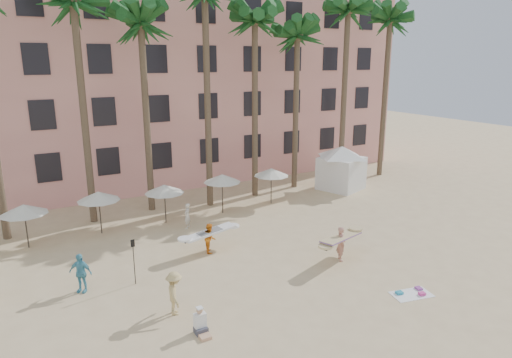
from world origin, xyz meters
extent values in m
plane|color=#D1B789|center=(0.00, 0.00, 0.00)|extent=(120.00, 120.00, 0.00)
cube|color=#F8A497|center=(7.00, 26.00, 8.00)|extent=(35.00, 14.00, 16.00)
cylinder|color=brown|center=(-5.00, 15.00, 6.75)|extent=(0.44, 0.44, 13.50)
cylinder|color=brown|center=(-1.00, 15.50, 6.25)|extent=(0.44, 0.44, 12.50)
cylinder|color=brown|center=(3.00, 14.50, 7.25)|extent=(0.44, 0.44, 14.50)
cylinder|color=brown|center=(7.00, 15.00, 6.50)|extent=(0.44, 0.44, 13.00)
cylinder|color=brown|center=(11.00, 15.50, 6.00)|extent=(0.44, 0.44, 12.00)
cylinder|color=brown|center=(15.00, 14.50, 7.00)|extent=(0.44, 0.44, 14.00)
cylinder|color=brown|center=(20.00, 15.00, 6.75)|extent=(0.44, 0.44, 13.50)
cylinder|color=#332B23|center=(-9.00, 12.40, 1.20)|extent=(0.07, 0.07, 2.40)
cone|color=silver|center=(-9.00, 12.40, 2.25)|extent=(2.50, 2.50, 0.55)
cylinder|color=#332B23|center=(-5.00, 12.60, 1.25)|extent=(0.07, 0.07, 2.50)
cone|color=silver|center=(-5.00, 12.60, 2.35)|extent=(2.50, 2.50, 0.55)
cylinder|color=#332B23|center=(-1.00, 12.50, 1.20)|extent=(0.07, 0.07, 2.40)
cone|color=silver|center=(-1.00, 12.50, 2.25)|extent=(2.50, 2.50, 0.55)
cylinder|color=#332B23|center=(3.00, 12.40, 1.30)|extent=(0.07, 0.07, 2.60)
cone|color=silver|center=(3.00, 12.40, 2.45)|extent=(2.50, 2.50, 0.55)
cylinder|color=#332B23|center=(7.00, 12.60, 1.25)|extent=(0.07, 0.07, 2.50)
cone|color=silver|center=(7.00, 12.60, 2.35)|extent=(2.50, 2.50, 0.55)
cube|color=white|center=(13.90, 13.10, 1.30)|extent=(3.84, 3.84, 2.60)
cone|color=white|center=(13.90, 13.10, 3.05)|extent=(5.76, 5.76, 0.90)
cube|color=white|center=(5.52, -1.90, 0.01)|extent=(1.97, 1.36, 0.02)
cube|color=teal|center=(5.07, -1.60, 0.07)|extent=(0.35, 0.31, 0.10)
cube|color=#D23A8D|center=(5.87, -2.18, 0.08)|extent=(0.32, 0.27, 0.12)
cube|color=#8F3E95|center=(6.17, -1.73, 0.06)|extent=(0.32, 0.35, 0.08)
imported|color=tan|center=(5.10, 2.51, 0.92)|extent=(0.68, 0.79, 1.84)
cube|color=tan|center=(5.10, 2.51, 1.29)|extent=(3.19, 1.82, 0.37)
imported|color=orange|center=(-0.41, 6.86, 0.81)|extent=(0.81, 0.93, 1.62)
cube|color=white|center=(-0.41, 6.86, 1.13)|extent=(3.14, 1.21, 0.31)
imported|color=#4D9FB5|center=(-7.25, 5.68, 0.92)|extent=(1.12, 1.03, 1.84)
imported|color=beige|center=(-0.15, 10.87, 0.80)|extent=(0.67, 0.69, 1.60)
imported|color=tan|center=(-4.21, 1.83, 0.93)|extent=(0.91, 1.31, 1.85)
cylinder|color=black|center=(-4.96, 5.20, 1.05)|extent=(0.04, 0.04, 2.10)
cube|color=black|center=(-4.96, 5.20, 2.05)|extent=(0.18, 0.03, 0.35)
cube|color=#3F3F4C|center=(-3.84, 0.02, 0.13)|extent=(0.47, 0.44, 0.25)
cube|color=tan|center=(-3.84, -0.35, 0.06)|extent=(0.42, 0.47, 0.13)
cube|color=white|center=(-3.84, 0.07, 0.52)|extent=(0.46, 0.27, 0.58)
sphere|color=tan|center=(-3.84, 0.07, 0.94)|extent=(0.25, 0.25, 0.25)
camera|label=1|loc=(-9.61, -14.47, 10.21)|focal=32.00mm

